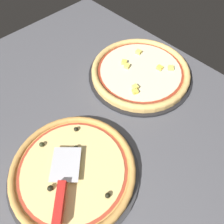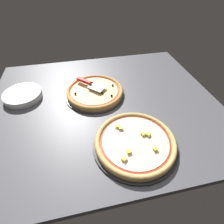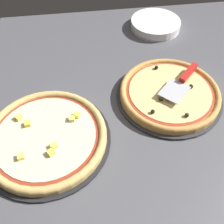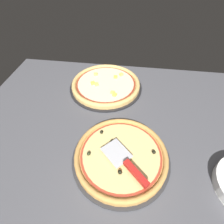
{
  "view_description": "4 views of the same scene",
  "coord_description": "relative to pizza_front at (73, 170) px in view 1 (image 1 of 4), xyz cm",
  "views": [
    {
      "loc": [
        29.29,
        -17.3,
        64.86
      ],
      "look_at": [
        -1.93,
        13.13,
        3.0
      ],
      "focal_mm": 35.0,
      "sensor_mm": 36.0,
      "label": 1
    },
    {
      "loc": [
        13.55,
        84.41,
        71.05
      ],
      "look_at": [
        -1.93,
        13.13,
        3.0
      ],
      "focal_mm": 28.0,
      "sensor_mm": 36.0,
      "label": 2
    },
    {
      "loc": [
        -59.27,
        21.23,
        72.29
      ],
      "look_at": [
        -1.93,
        13.13,
        3.0
      ],
      "focal_mm": 42.0,
      "sensor_mm": 36.0,
      "label": 3
    },
    {
      "loc": [
        6.11,
        -45.46,
        64.22
      ],
      "look_at": [
        -1.93,
        13.13,
        3.0
      ],
      "focal_mm": 28.0,
      "sensor_mm": 36.0,
      "label": 4
    }
  ],
  "objects": [
    {
      "name": "pizza_back",
      "position": [
        -13.45,
        45.13,
        -0.1
      ],
      "size": [
        39.54,
        39.54,
        3.53
      ],
      "color": "#DBAD60",
      "rests_on": "pizza_pan_back"
    },
    {
      "name": "pizza_pan_back",
      "position": [
        -13.45,
        45.13,
        -2.09
      ],
      "size": [
        42.07,
        42.07,
        1.0
      ],
      "primitive_type": "cylinder",
      "color": "black",
      "rests_on": "ground_plane"
    },
    {
      "name": "serving_spatula",
      "position": [
        3.65,
        -6.2,
        3.21
      ],
      "size": [
        19.08,
        19.0,
        2.0
      ],
      "color": "#B7B7BC",
      "rests_on": "pizza_front"
    },
    {
      "name": "pizza_pan_front",
      "position": [
        0.01,
        -0.0,
        -2.09
      ],
      "size": [
        39.38,
        39.38,
        1.0
      ],
      "primitive_type": "cylinder",
      "color": "#2D2D30",
      "rests_on": "ground_plane"
    },
    {
      "name": "pizza_front",
      "position": [
        0.0,
        0.0,
        0.0
      ],
      "size": [
        37.02,
        37.02,
        4.06
      ],
      "color": "#C68E47",
      "rests_on": "pizza_pan_front"
    },
    {
      "name": "ground_plane",
      "position": [
        -4.79,
        9.44,
        -4.39
      ],
      "size": [
        142.58,
        121.73,
        3.6
      ],
      "primitive_type": "cube",
      "color": "#4C4C51"
    }
  ]
}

